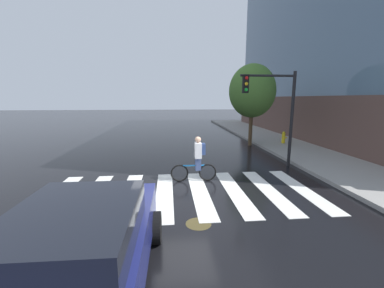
{
  "coord_description": "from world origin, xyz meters",
  "views": [
    {
      "loc": [
        -0.21,
        -7.5,
        3.05
      ],
      "look_at": [
        0.65,
        1.51,
        1.34
      ],
      "focal_mm": 22.7,
      "sensor_mm": 36.0,
      "label": 1
    }
  ],
  "objects_px": {
    "street_tree_near": "(252,91)",
    "traffic_light_near": "(275,103)",
    "sedan_near": "(81,254)",
    "manhole_cover": "(199,224)",
    "fire_hydrant": "(284,137)",
    "cyclist": "(197,159)"
  },
  "relations": [
    {
      "from": "sedan_near",
      "to": "cyclist",
      "type": "xyz_separation_m",
      "value": [
        2.32,
        5.3,
        0.02
      ]
    },
    {
      "from": "manhole_cover",
      "to": "sedan_near",
      "type": "xyz_separation_m",
      "value": [
        -2.0,
        -2.17,
        0.82
      ]
    },
    {
      "from": "sedan_near",
      "to": "traffic_light_near",
      "type": "height_order",
      "value": "traffic_light_near"
    },
    {
      "from": "traffic_light_near",
      "to": "street_tree_near",
      "type": "height_order",
      "value": "street_tree_near"
    },
    {
      "from": "cyclist",
      "to": "street_tree_near",
      "type": "xyz_separation_m",
      "value": [
        4.28,
        6.66,
        2.66
      ]
    },
    {
      "from": "manhole_cover",
      "to": "street_tree_near",
      "type": "relative_size",
      "value": 0.12
    },
    {
      "from": "street_tree_near",
      "to": "cyclist",
      "type": "bearing_deg",
      "value": -122.73
    },
    {
      "from": "manhole_cover",
      "to": "street_tree_near",
      "type": "xyz_separation_m",
      "value": [
        4.61,
        9.79,
        3.5
      ]
    },
    {
      "from": "sedan_near",
      "to": "fire_hydrant",
      "type": "xyz_separation_m",
      "value": [
        8.78,
        11.73,
        -0.29
      ]
    },
    {
      "from": "sedan_near",
      "to": "manhole_cover",
      "type": "bearing_deg",
      "value": 47.42
    },
    {
      "from": "sedan_near",
      "to": "street_tree_near",
      "type": "xyz_separation_m",
      "value": [
        6.61,
        11.96,
        2.68
      ]
    },
    {
      "from": "traffic_light_near",
      "to": "fire_hydrant",
      "type": "distance_m",
      "value": 6.02
    },
    {
      "from": "sedan_near",
      "to": "street_tree_near",
      "type": "distance_m",
      "value": 13.93
    },
    {
      "from": "cyclist",
      "to": "fire_hydrant",
      "type": "relative_size",
      "value": 2.19
    },
    {
      "from": "manhole_cover",
      "to": "fire_hydrant",
      "type": "height_order",
      "value": "fire_hydrant"
    },
    {
      "from": "manhole_cover",
      "to": "fire_hydrant",
      "type": "relative_size",
      "value": 0.82
    },
    {
      "from": "manhole_cover",
      "to": "traffic_light_near",
      "type": "bearing_deg",
      "value": 50.87
    },
    {
      "from": "manhole_cover",
      "to": "sedan_near",
      "type": "height_order",
      "value": "sedan_near"
    },
    {
      "from": "fire_hydrant",
      "to": "street_tree_near",
      "type": "xyz_separation_m",
      "value": [
        -2.18,
        0.23,
        2.97
      ]
    },
    {
      "from": "street_tree_near",
      "to": "traffic_light_near",
      "type": "bearing_deg",
      "value": -97.97
    },
    {
      "from": "traffic_light_near",
      "to": "fire_hydrant",
      "type": "relative_size",
      "value": 5.38
    },
    {
      "from": "street_tree_near",
      "to": "fire_hydrant",
      "type": "bearing_deg",
      "value": -6.05
    }
  ]
}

